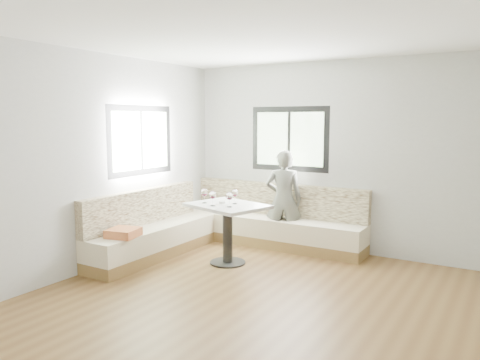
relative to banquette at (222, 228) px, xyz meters
The scene contains 9 objects.
room 2.42m from the banquette, 45.71° to the right, with size 5.01×5.01×2.81m.
banquette is the anchor object (origin of this frame).
table 0.74m from the banquette, 50.16° to the right, with size 1.17×1.02×0.82m.
person 1.03m from the banquette, 37.08° to the left, with size 0.55×0.36×1.50m, color #5B5C53.
olive_ramekin 0.81m from the banquette, 56.16° to the right, with size 0.09×0.09×0.04m.
wine_glass_a 0.88m from the banquette, 78.89° to the right, with size 0.09×0.09×0.20m.
wine_glass_b 1.02m from the banquette, 65.08° to the right, with size 0.09×0.09×0.20m.
wine_glass_c 1.09m from the banquette, 50.21° to the right, with size 0.09×0.09×0.20m.
wine_glass_d 0.92m from the banquette, 41.41° to the right, with size 0.09×0.09×0.20m.
Camera 1 is at (2.19, -4.11, 1.93)m, focal length 35.00 mm.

